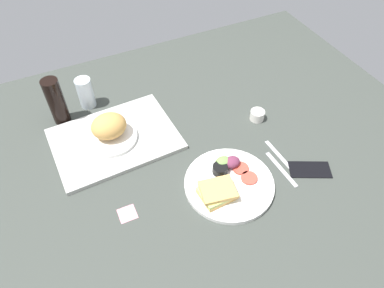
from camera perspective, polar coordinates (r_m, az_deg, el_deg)
name	(u,v)px	position (r cm, az deg, el deg)	size (l,w,h in cm)	color
ground_plane	(191,161)	(129.95, -0.23, -2.79)	(190.00, 150.00, 3.00)	#383D38
serving_tray	(115,139)	(137.22, -12.22, 0.79)	(45.00, 33.00, 1.60)	#B2B2AD
bread_plate_near	(109,129)	(133.89, -13.05, 2.29)	(19.58, 19.58, 10.23)	white
plate_with_salad	(227,182)	(120.98, 5.62, -6.10)	(30.32, 30.32, 5.40)	white
drinking_glass	(86,93)	(151.00, -16.64, 7.84)	(6.31, 6.31, 12.86)	silver
soda_bottle	(56,101)	(145.23, -20.88, 6.38)	(6.40, 6.40, 19.52)	black
espresso_cup	(257,115)	(143.85, 10.38, 4.55)	(5.60, 5.60, 4.00)	silver
fork	(281,169)	(129.43, 14.09, -3.89)	(17.00, 1.40, 0.50)	#B7B7BC
knife	(282,158)	(132.65, 14.16, -2.22)	(19.00, 1.40, 0.50)	#B7B7BC
cell_phone	(310,169)	(131.93, 18.31, -3.86)	(14.40, 7.20, 0.80)	black
sticky_note	(127,214)	(117.41, -10.29, -10.89)	(5.60, 5.60, 0.12)	pink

